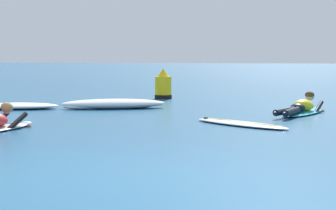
% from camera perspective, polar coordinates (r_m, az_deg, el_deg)
% --- Properties ---
extents(ground_plane, '(120.00, 120.00, 0.00)m').
position_cam_1_polar(ground_plane, '(16.62, 4.11, 0.15)').
color(ground_plane, '#235B84').
extents(surfer_far, '(1.37, 2.58, 0.53)m').
position_cam_1_polar(surfer_far, '(13.98, 12.49, -0.32)').
color(surfer_far, '#2DB2D1').
rests_on(surfer_far, ground).
extents(drifting_surfboard, '(2.10, 1.79, 0.16)m').
position_cam_1_polar(drifting_surfboard, '(11.73, 6.84, -1.74)').
color(drifting_surfboard, silver).
rests_on(drifting_surfboard, ground).
extents(whitewater_front, '(2.17, 1.27, 0.15)m').
position_cam_1_polar(whitewater_front, '(15.45, -14.06, -0.10)').
color(whitewater_front, white).
rests_on(whitewater_front, ground).
extents(whitewater_mid_left, '(2.70, 1.54, 0.24)m').
position_cam_1_polar(whitewater_mid_left, '(15.15, -5.16, 0.09)').
color(whitewater_mid_left, white).
rests_on(whitewater_mid_left, ground).
extents(channel_marker_buoy, '(0.52, 0.52, 0.92)m').
position_cam_1_polar(channel_marker_buoy, '(18.26, -0.45, 1.72)').
color(channel_marker_buoy, yellow).
rests_on(channel_marker_buoy, ground).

